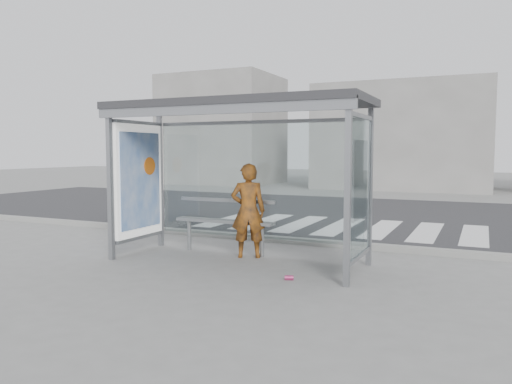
# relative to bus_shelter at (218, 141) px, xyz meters

# --- Properties ---
(ground) EXTENTS (80.00, 80.00, 0.00)m
(ground) POSITION_rel_bus_shelter_xyz_m (0.37, -0.06, -1.98)
(ground) COLOR slate
(ground) RESTS_ON ground
(road) EXTENTS (30.00, 10.00, 0.01)m
(road) POSITION_rel_bus_shelter_xyz_m (0.37, 6.94, -1.98)
(road) COLOR #28282A
(road) RESTS_ON ground
(curb) EXTENTS (30.00, 0.18, 0.12)m
(curb) POSITION_rel_bus_shelter_xyz_m (0.37, 1.89, -1.92)
(curb) COLOR gray
(curb) RESTS_ON ground
(crosswalk) EXTENTS (6.55, 3.00, 0.00)m
(crosswalk) POSITION_rel_bus_shelter_xyz_m (0.87, 4.44, -1.98)
(crosswalk) COLOR silver
(crosswalk) RESTS_ON ground
(bus_shelter) EXTENTS (4.25, 1.65, 2.62)m
(bus_shelter) POSITION_rel_bus_shelter_xyz_m (0.00, 0.00, 0.00)
(bus_shelter) COLOR gray
(bus_shelter) RESTS_ON ground
(building_left) EXTENTS (6.00, 5.00, 6.00)m
(building_left) POSITION_rel_bus_shelter_xyz_m (-9.63, 17.94, 1.02)
(building_left) COLOR gray
(building_left) RESTS_ON ground
(building_center) EXTENTS (8.00, 5.00, 5.00)m
(building_center) POSITION_rel_bus_shelter_xyz_m (0.37, 17.94, 0.52)
(building_center) COLOR gray
(building_center) RESTS_ON ground
(person) EXTENTS (0.69, 0.59, 1.61)m
(person) POSITION_rel_bus_shelter_xyz_m (0.37, 0.36, -1.18)
(person) COLOR #CB4113
(person) RESTS_ON ground
(bench) EXTENTS (1.88, 0.23, 0.97)m
(bench) POSITION_rel_bus_shelter_xyz_m (-0.17, 0.52, -1.41)
(bench) COLOR gray
(bench) RESTS_ON ground
(soda_can) EXTENTS (0.14, 0.11, 0.07)m
(soda_can) POSITION_rel_bus_shelter_xyz_m (1.55, -0.76, -1.95)
(soda_can) COLOR #E24285
(soda_can) RESTS_ON ground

